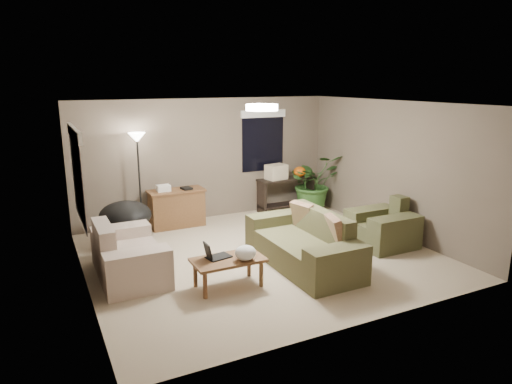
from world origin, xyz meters
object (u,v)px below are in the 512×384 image
loveseat (127,257)px  floor_lamp (138,149)px  main_sofa (304,247)px  console_table (286,192)px  cat_scratching_post (367,224)px  houseplant (313,189)px  desk (177,208)px  coffee_table (228,263)px  papasan_chair (126,220)px  armchair (383,229)px

loveseat → floor_lamp: size_ratio=0.84×
main_sofa → floor_lamp: 3.63m
console_table → loveseat: bearing=-152.6°
cat_scratching_post → houseplant: bearing=89.0°
main_sofa → console_table: bearing=65.5°
floor_lamp → loveseat: bearing=-108.4°
loveseat → desk: (1.37, 2.00, 0.08)m
coffee_table → papasan_chair: papasan_chair is taller
houseplant → cat_scratching_post: houseplant is taller
console_table → cat_scratching_post: bearing=-75.6°
desk → floor_lamp: floor_lamp is taller
papasan_chair → main_sofa: bearing=-42.0°
main_sofa → floor_lamp: (-1.93, 2.78, 1.30)m
armchair → cat_scratching_post: 0.54m
loveseat → console_table: bearing=27.4°
console_table → floor_lamp: bearing=-179.9°
loveseat → cat_scratching_post: 4.42m
floor_lamp → houseplant: bearing=-3.1°
armchair → houseplant: 2.45m
armchair → papasan_chair: (-4.07, 1.98, 0.17)m
main_sofa → coffee_table: bearing=-171.3°
houseplant → console_table: bearing=159.7°
loveseat → armchair: (4.32, -0.64, 0.00)m
main_sofa → papasan_chair: bearing=138.0°
coffee_table → cat_scratching_post: size_ratio=2.00×
houseplant → cat_scratching_post: 1.94m
coffee_table → desk: (0.16, 3.00, 0.02)m
coffee_table → console_table: size_ratio=0.77×
armchair → coffee_table: bearing=-173.5°
armchair → desk: (-2.95, 2.65, 0.08)m
coffee_table → floor_lamp: 3.29m
main_sofa → cat_scratching_post: size_ratio=4.40×
console_table → coffee_table: bearing=-131.6°
floor_lamp → houseplant: floor_lamp is taller
main_sofa → console_table: size_ratio=1.69×
coffee_table → houseplant: houseplant is taller
papasan_chair → cat_scratching_post: 4.43m
console_table → floor_lamp: (-3.20, -0.01, 1.16)m
loveseat → houseplant: (4.45, 1.79, 0.20)m
main_sofa → papasan_chair: (-2.35, 2.12, 0.17)m
main_sofa → loveseat: 2.72m
console_table → houseplant: (0.58, -0.21, 0.06)m
coffee_table → console_table: console_table is taller
main_sofa → coffee_table: 1.41m
main_sofa → console_table: (1.27, 2.79, 0.14)m
desk → console_table: size_ratio=0.85×
houseplant → coffee_table: bearing=-139.3°
main_sofa → floor_lamp: size_ratio=1.15×
coffee_table → floor_lamp: floor_lamp is taller
main_sofa → coffee_table: (-1.39, -0.21, 0.06)m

